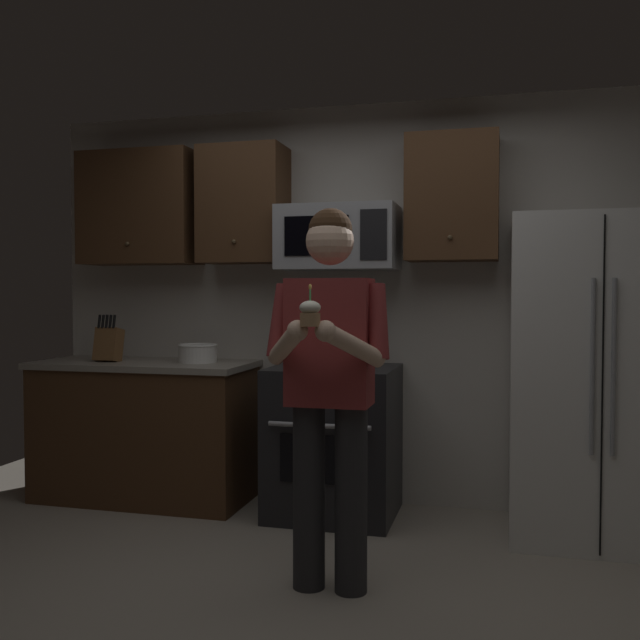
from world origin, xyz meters
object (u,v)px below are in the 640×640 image
object	(u,v)px
refrigerator	(594,378)
oven_range	(334,441)
cupcake	(310,313)
person	(329,376)
bowl_large_white	(198,353)
microwave	(338,238)
knife_block	(109,344)

from	to	relation	value
refrigerator	oven_range	bearing A→B (deg)	178.50
oven_range	cupcake	distance (m)	1.67
oven_range	person	distance (m)	1.25
refrigerator	bowl_large_white	world-z (taller)	refrigerator
oven_range	microwave	world-z (taller)	microwave
bowl_large_white	person	distance (m)	1.65
knife_block	person	xyz separation A→B (m)	(1.78, -1.07, -0.04)
bowl_large_white	person	size ratio (longest dim) A/B	0.15
oven_range	refrigerator	size ratio (longest dim) A/B	0.52
knife_block	microwave	bearing A→B (deg)	5.54
refrigerator	cupcake	distance (m)	1.92
refrigerator	person	xyz separation A→B (m)	(-1.26, -1.06, 0.10)
oven_range	person	world-z (taller)	person
oven_range	bowl_large_white	distance (m)	1.07
person	cupcake	size ratio (longest dim) A/B	10.13
microwave	cupcake	world-z (taller)	microwave
bowl_large_white	cupcake	size ratio (longest dim) A/B	1.49
knife_block	cupcake	size ratio (longest dim) A/B	1.84
refrigerator	bowl_large_white	size ratio (longest dim) A/B	6.95
knife_block	oven_range	bearing A→B (deg)	1.10
knife_block	cupcake	bearing A→B (deg)	-38.24
bowl_large_white	cupcake	xyz separation A→B (m)	(1.18, -1.49, 0.31)
knife_block	bowl_large_white	bearing A→B (deg)	8.22
oven_range	person	bearing A→B (deg)	-77.55
bowl_large_white	cupcake	distance (m)	1.92
bowl_large_white	microwave	bearing A→B (deg)	3.79
bowl_large_white	oven_range	bearing A→B (deg)	-3.53
microwave	person	xyz separation A→B (m)	(0.24, -1.22, -0.72)
microwave	refrigerator	bearing A→B (deg)	-6.03
oven_range	bowl_large_white	size ratio (longest dim) A/B	3.60
refrigerator	person	world-z (taller)	refrigerator
bowl_large_white	knife_block	bearing A→B (deg)	-171.78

